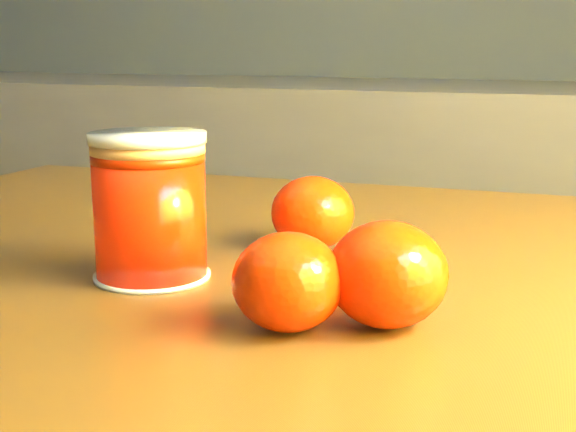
% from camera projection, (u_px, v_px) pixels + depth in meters
% --- Properties ---
extents(kitchen_counter, '(3.15, 0.60, 0.90)m').
position_uv_depth(kitchen_counter, '(137.00, 246.00, 2.18)').
color(kitchen_counter, '#55555B').
rests_on(kitchen_counter, ground).
extents(table, '(1.12, 0.80, 0.82)m').
position_uv_depth(table, '(357.00, 412.00, 0.60)').
color(table, brown).
rests_on(table, ground).
extents(juice_glass, '(0.08, 0.08, 0.10)m').
position_uv_depth(juice_glass, '(150.00, 207.00, 0.57)').
color(juice_glass, red).
rests_on(juice_glass, table).
extents(orange_front, '(0.10, 0.10, 0.06)m').
position_uv_depth(orange_front, '(387.00, 274.00, 0.47)').
color(orange_front, red).
rests_on(orange_front, table).
extents(orange_back, '(0.08, 0.08, 0.06)m').
position_uv_depth(orange_back, '(313.00, 213.00, 0.65)').
color(orange_back, red).
rests_on(orange_back, table).
extents(orange_extra, '(0.09, 0.09, 0.06)m').
position_uv_depth(orange_extra, '(288.00, 282.00, 0.47)').
color(orange_extra, red).
rests_on(orange_extra, table).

